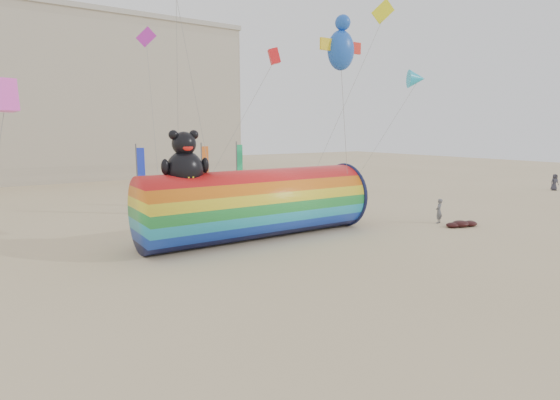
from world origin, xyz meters
TOP-DOWN VIEW (x-y plane):
  - ground at (0.00, 0.00)m, footprint 160.00×160.00m
  - windsock_assembly at (0.10, 3.29)m, footprint 13.58×4.14m
  - kite_handler at (12.24, 0.03)m, footprint 0.70×0.57m
  - fabric_bundle at (12.67, -1.44)m, footprint 2.62×1.35m
  - festival_banners at (1.40, 14.97)m, footprint 9.98×2.32m
  - flying_kites at (0.89, 5.40)m, footprint 30.02×15.68m

SIDE VIEW (x-z plane):
  - ground at x=0.00m, z-range 0.00..0.00m
  - fabric_bundle at x=12.67m, z-range -0.03..0.37m
  - kite_handler at x=12.24m, z-range 0.00..1.65m
  - windsock_assembly at x=0.10m, z-range -1.05..5.21m
  - festival_banners at x=1.40m, z-range 0.04..5.24m
  - flying_kites at x=0.89m, z-range 8.58..17.54m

